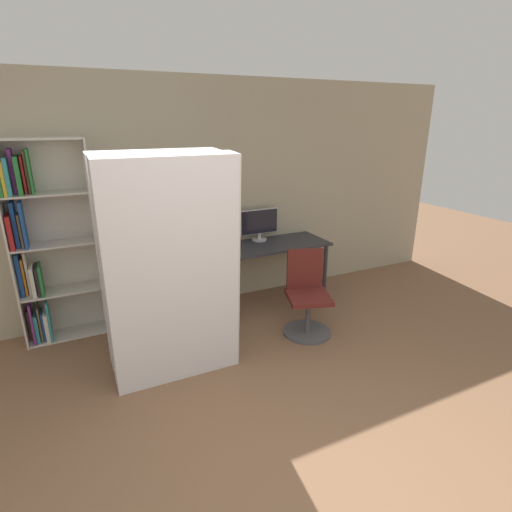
# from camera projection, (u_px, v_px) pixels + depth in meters

# --- Properties ---
(wall_back) EXTENTS (8.00, 0.06, 2.70)m
(wall_back) POSITION_uv_depth(u_px,v_px,m) (167.00, 200.00, 4.60)
(wall_back) COLOR tan
(wall_back) RESTS_ON ground
(desk) EXTENTS (1.39, 0.64, 0.76)m
(desk) POSITION_uv_depth(u_px,v_px,m) (272.00, 251.00, 5.01)
(desk) COLOR #2D2D33
(desk) RESTS_ON ground
(monitor) EXTENTS (0.52, 0.19, 0.40)m
(monitor) POSITION_uv_depth(u_px,v_px,m) (259.00, 223.00, 5.05)
(monitor) COLOR #B7B7BC
(monitor) RESTS_ON desk
(office_chair) EXTENTS (0.55, 0.55, 0.91)m
(office_chair) POSITION_uv_depth(u_px,v_px,m) (307.00, 301.00, 4.32)
(office_chair) COLOR #4C4C51
(office_chair) RESTS_ON ground
(bookshelf) EXTENTS (0.81, 0.34, 2.07)m
(bookshelf) POSITION_uv_depth(u_px,v_px,m) (43.00, 245.00, 4.02)
(bookshelf) COLOR beige
(bookshelf) RESTS_ON ground
(mattress_near) EXTENTS (1.11, 0.37, 1.99)m
(mattress_near) POSITION_uv_depth(u_px,v_px,m) (174.00, 274.00, 3.35)
(mattress_near) COLOR silver
(mattress_near) RESTS_ON ground
(mattress_far) EXTENTS (1.11, 0.33, 1.99)m
(mattress_far) POSITION_uv_depth(u_px,v_px,m) (163.00, 260.00, 3.69)
(mattress_far) COLOR silver
(mattress_far) RESTS_ON ground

